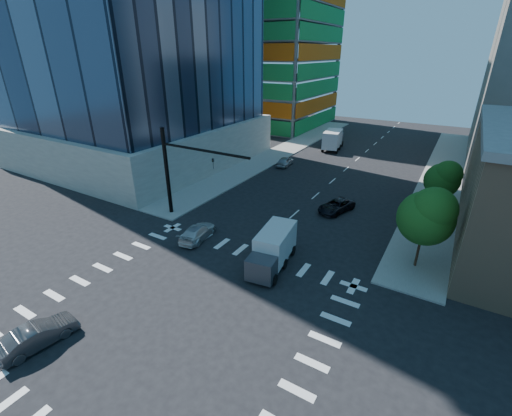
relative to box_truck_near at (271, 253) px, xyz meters
The scene contains 14 objects.
ground 8.61m from the box_truck_near, 107.38° to the right, with size 160.00×160.00×0.00m, color black.
road_markings 8.61m from the box_truck_near, 107.38° to the right, with size 20.00×20.00×0.01m, color silver.
sidewalk_ne 33.42m from the box_truck_near, 72.65° to the left, with size 5.00×60.00×0.15m, color gray.
sidewalk_nw 35.27m from the box_truck_near, 115.26° to the left, with size 5.00×60.00×0.15m, color gray.
construction_building 65.85m from the box_truck_near, 119.11° to the left, with size 25.16×34.50×70.60m.
signal_mast_nw 13.65m from the box_truck_near, 164.94° to the left, with size 10.20×0.40×9.00m.
tree_south 12.11m from the box_truck_near, 29.81° to the left, with size 4.16×4.16×6.82m.
tree_north 20.77m from the box_truck_near, 59.71° to the left, with size 3.54×3.52×5.78m.
car_nb_far 12.87m from the box_truck_near, 85.47° to the left, with size 2.14×4.64×1.29m, color black.
car_sb_near 8.08m from the box_truck_near, behind, with size 1.86×4.58×1.33m, color silver.
car_sb_mid 27.05m from the box_truck_near, 114.10° to the left, with size 1.65×4.09×1.39m, color #ABADB2.
car_sb_cross 16.18m from the box_truck_near, 119.14° to the right, with size 1.49×4.26×1.40m, color #444548.
box_truck_near is the anchor object (origin of this frame).
box_truck_far 38.88m from the box_truck_near, 102.14° to the left, with size 3.71×6.86×3.42m.
Camera 1 is at (13.36, -12.38, 15.78)m, focal length 24.00 mm.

